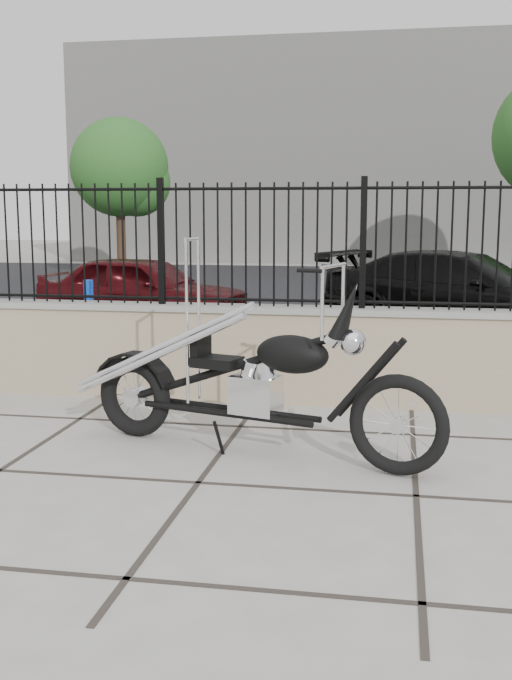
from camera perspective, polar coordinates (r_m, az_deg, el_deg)
name	(u,v)px	position (r m, az deg, el deg)	size (l,w,h in m)	color
ground_plane	(198,483)	(5.67, -4.16, -10.19)	(90.00, 90.00, 0.00)	#99968E
parking_lot	(337,297)	(17.83, 5.83, 3.09)	(30.00, 30.00, 0.00)	black
retaining_wall	(260,354)	(7.92, 0.27, -0.99)	(14.00, 0.36, 0.96)	gray
iron_fence	(260,245)	(7.80, 0.28, 6.84)	(14.00, 0.08, 1.20)	black
background_building	(367,156)	(31.78, 7.96, 12.93)	(22.00, 6.00, 8.00)	beige
chopper_motorcycle	(249,346)	(6.12, -0.50, -0.44)	(2.85, 0.50, 1.71)	black
car_red	(143,291)	(13.12, -8.07, 3.50)	(1.42, 3.52, 1.20)	#3D080C
car_black	(463,293)	(12.59, 14.62, 3.25)	(1.80, 4.42, 1.28)	black
bollard_a	(89,320)	(10.38, -11.85, 1.42)	(0.12, 0.12, 1.02)	#0B16AD
tree_left	(119,163)	(22.92, -9.79, 12.41)	(2.73, 2.73, 4.60)	#382619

